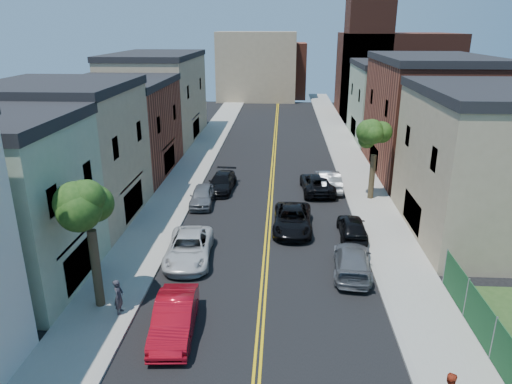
# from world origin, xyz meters

# --- Properties ---
(sidewalk_left) EXTENTS (3.20, 100.00, 0.15)m
(sidewalk_left) POSITION_xyz_m (-7.90, 40.00, 0.07)
(sidewalk_left) COLOR gray
(sidewalk_left) RESTS_ON ground
(sidewalk_right) EXTENTS (3.20, 100.00, 0.15)m
(sidewalk_right) POSITION_xyz_m (7.90, 40.00, 0.07)
(sidewalk_right) COLOR gray
(sidewalk_right) RESTS_ON ground
(curb_left) EXTENTS (0.30, 100.00, 0.15)m
(curb_left) POSITION_xyz_m (-6.15, 40.00, 0.07)
(curb_left) COLOR gray
(curb_left) RESTS_ON ground
(curb_right) EXTENTS (0.30, 100.00, 0.15)m
(curb_right) POSITION_xyz_m (6.15, 40.00, 0.07)
(curb_right) COLOR gray
(curb_right) RESTS_ON ground
(bldg_left_tan_near) EXTENTS (9.00, 10.00, 9.00)m
(bldg_left_tan_near) POSITION_xyz_m (-14.00, 25.00, 4.50)
(bldg_left_tan_near) COLOR #998466
(bldg_left_tan_near) RESTS_ON ground
(bldg_left_brick) EXTENTS (9.00, 12.00, 8.00)m
(bldg_left_brick) POSITION_xyz_m (-14.00, 36.00, 4.00)
(bldg_left_brick) COLOR brown
(bldg_left_brick) RESTS_ON ground
(bldg_left_tan_far) EXTENTS (9.00, 16.00, 9.50)m
(bldg_left_tan_far) POSITION_xyz_m (-14.00, 50.00, 4.75)
(bldg_left_tan_far) COLOR #998466
(bldg_left_tan_far) RESTS_ON ground
(bldg_right_tan) EXTENTS (9.00, 12.00, 9.00)m
(bldg_right_tan) POSITION_xyz_m (14.00, 24.00, 4.50)
(bldg_right_tan) COLOR #998466
(bldg_right_tan) RESTS_ON ground
(bldg_right_brick) EXTENTS (9.00, 14.00, 10.00)m
(bldg_right_brick) POSITION_xyz_m (14.00, 38.00, 5.00)
(bldg_right_brick) COLOR brown
(bldg_right_brick) RESTS_ON ground
(bldg_right_palegrn) EXTENTS (9.00, 12.00, 8.50)m
(bldg_right_palegrn) POSITION_xyz_m (14.00, 52.00, 4.25)
(bldg_right_palegrn) COLOR gray
(bldg_right_palegrn) RESTS_ON ground
(church) EXTENTS (16.20, 14.20, 22.60)m
(church) POSITION_xyz_m (16.33, 67.07, 7.24)
(church) COLOR #4C2319
(church) RESTS_ON ground
(backdrop_left) EXTENTS (14.00, 8.00, 12.00)m
(backdrop_left) POSITION_xyz_m (-4.00, 82.00, 6.00)
(backdrop_left) COLOR #998466
(backdrop_left) RESTS_ON ground
(backdrop_center) EXTENTS (10.00, 8.00, 10.00)m
(backdrop_center) POSITION_xyz_m (0.00, 86.00, 5.00)
(backdrop_center) COLOR brown
(backdrop_center) RESTS_ON ground
(fence_right) EXTENTS (0.04, 15.00, 1.90)m
(fence_right) POSITION_xyz_m (9.50, 9.50, 1.10)
(fence_right) COLOR #143F1E
(fence_right) RESTS_ON sidewalk_right
(tree_left_mid) EXTENTS (5.20, 5.20, 9.29)m
(tree_left_mid) POSITION_xyz_m (-7.88, 14.01, 6.58)
(tree_left_mid) COLOR #362B1B
(tree_left_mid) RESTS_ON sidewalk_left
(tree_right_far) EXTENTS (4.40, 4.40, 8.03)m
(tree_right_far) POSITION_xyz_m (7.92, 30.01, 5.76)
(tree_right_far) COLOR #362B1B
(tree_right_far) RESTS_ON sidewalk_right
(red_sedan) EXTENTS (2.03, 4.97, 1.60)m
(red_sedan) POSITION_xyz_m (-3.80, 12.15, 0.80)
(red_sedan) COLOR #AC0B19
(red_sedan) RESTS_ON ground
(white_pickup) EXTENTS (2.90, 5.66, 1.53)m
(white_pickup) POSITION_xyz_m (-4.49, 19.13, 0.76)
(white_pickup) COLOR beige
(white_pickup) RESTS_ON ground
(grey_car_left) EXTENTS (1.90, 4.32, 1.45)m
(grey_car_left) POSITION_xyz_m (-5.21, 28.13, 0.72)
(grey_car_left) COLOR slate
(grey_car_left) RESTS_ON ground
(black_car_left) EXTENTS (2.31, 5.00, 1.42)m
(black_car_left) POSITION_xyz_m (-4.12, 31.52, 0.71)
(black_car_left) COLOR black
(black_car_left) RESTS_ON ground
(grey_car_right) EXTENTS (2.58, 5.23, 1.46)m
(grey_car_right) POSITION_xyz_m (4.85, 18.13, 0.73)
(grey_car_right) COLOR #5A5C61
(grey_car_right) RESTS_ON ground
(black_car_right) EXTENTS (1.73, 4.25, 1.44)m
(black_car_right) POSITION_xyz_m (5.50, 22.88, 0.72)
(black_car_right) COLOR black
(black_car_right) RESTS_ON ground
(silver_car_right) EXTENTS (2.04, 5.00, 1.61)m
(silver_car_right) POSITION_xyz_m (4.76, 32.28, 0.81)
(silver_car_right) COLOR #999BA0
(silver_car_right) RESTS_ON ground
(dark_car_right_far) EXTENTS (2.83, 5.59, 1.52)m
(dark_car_right_far) POSITION_xyz_m (3.80, 31.62, 0.76)
(dark_car_right_far) COLOR black
(dark_car_right_far) RESTS_ON ground
(black_suv_lane) EXTENTS (2.66, 5.53, 1.52)m
(black_suv_lane) POSITION_xyz_m (1.63, 23.79, 0.76)
(black_suv_lane) COLOR black
(black_suv_lane) RESTS_ON ground
(pedestrian_left) EXTENTS (0.43, 0.65, 1.76)m
(pedestrian_left) POSITION_xyz_m (-6.70, 13.36, 1.03)
(pedestrian_left) COLOR #292830
(pedestrian_left) RESTS_ON sidewalk_left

